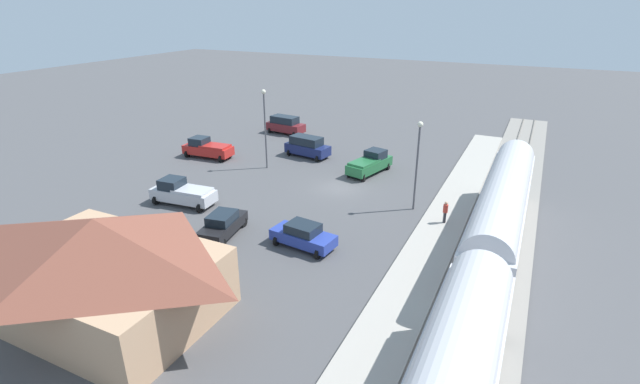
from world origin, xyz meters
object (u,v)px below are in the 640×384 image
(station_building, at_px, (102,266))
(sedan_black, at_px, (223,224))
(light_pole_near_platform, at_px, (418,155))
(suv_maroon, at_px, (285,125))
(pedestrian_on_platform, at_px, (445,211))
(light_pole_lot_center, at_px, (265,120))
(pickup_red, at_px, (207,148))
(sedan_blue, at_px, (303,235))
(pickup_green, at_px, (370,163))
(pickup_silver, at_px, (182,193))
(suv_navy, at_px, (307,146))

(station_building, bearing_deg, sedan_black, -90.42)
(sedan_black, distance_m, light_pole_near_platform, 15.71)
(suv_maroon, bearing_deg, pedestrian_on_platform, 143.16)
(light_pole_lot_center, bearing_deg, light_pole_near_platform, 167.87)
(light_pole_lot_center, bearing_deg, pickup_red, -0.95)
(sedan_black, height_order, light_pole_near_platform, light_pole_near_platform)
(sedan_black, distance_m, sedan_blue, 6.05)
(pedestrian_on_platform, xyz_separation_m, light_pole_lot_center, (18.96, -5.50, 3.68))
(pickup_green, distance_m, light_pole_lot_center, 11.13)
(pickup_silver, relative_size, sedan_black, 1.17)
(pedestrian_on_platform, xyz_separation_m, pickup_green, (9.03, -8.60, -0.25))
(pedestrian_on_platform, bearing_deg, light_pole_lot_center, -16.16)
(sedan_black, xyz_separation_m, pickup_red, (12.54, -14.02, 0.15))
(pickup_silver, relative_size, suv_navy, 1.08)
(station_building, height_order, sedan_black, station_building)
(pickup_red, bearing_deg, sedan_black, 131.82)
(pickup_silver, relative_size, sedan_blue, 1.18)
(station_building, relative_size, sedan_blue, 2.60)
(pickup_green, bearing_deg, pickup_silver, 50.59)
(pickup_red, bearing_deg, pedestrian_on_platform, 168.05)
(pedestrian_on_platform, height_order, suv_navy, suv_navy)
(suv_navy, bearing_deg, sedan_black, 98.87)
(suv_maroon, xyz_separation_m, suv_navy, (-6.87, 7.27, 0.00))
(sedan_black, relative_size, suv_maroon, 0.93)
(station_building, height_order, light_pole_lot_center, light_pole_lot_center)
(station_building, height_order, pedestrian_on_platform, station_building)
(pedestrian_on_platform, xyz_separation_m, light_pole_near_platform, (2.89, -2.04, 3.33))
(pickup_green, bearing_deg, pickup_red, 9.65)
(pickup_green, distance_m, pickup_red, 17.78)
(suv_navy, relative_size, light_pole_lot_center, 0.65)
(sedan_blue, bearing_deg, pickup_green, -86.50)
(station_building, bearing_deg, pickup_silver, -63.99)
(suv_maroon, height_order, light_pole_lot_center, light_pole_lot_center)
(station_building, bearing_deg, suv_navy, -84.29)
(station_building, xyz_separation_m, sedan_black, (-0.07, -9.92, -2.04))
(pickup_silver, bearing_deg, pickup_red, -60.73)
(suv_navy, bearing_deg, pickup_silver, 77.70)
(suv_navy, bearing_deg, light_pole_near_platform, 148.76)
(sedan_black, xyz_separation_m, sedan_blue, (-5.96, -1.02, 0.00))
(suv_maroon, xyz_separation_m, pickup_green, (-14.82, 9.26, -0.12))
(sedan_blue, bearing_deg, pickup_silver, -9.55)
(pedestrian_on_platform, relative_size, pickup_red, 0.31)
(pickup_silver, xyz_separation_m, sedan_black, (-6.43, 3.11, -0.15))
(sedan_black, bearing_deg, suv_navy, -81.13)
(pickup_red, bearing_deg, pickup_silver, 119.27)
(sedan_black, height_order, sedan_blue, same)
(pickup_green, height_order, light_pole_lot_center, light_pole_lot_center)
(light_pole_lot_center, bearing_deg, pedestrian_on_platform, 163.84)
(pickup_silver, relative_size, light_pole_lot_center, 0.70)
(station_building, xyz_separation_m, light_pole_lot_center, (4.88, -23.81, 2.04))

